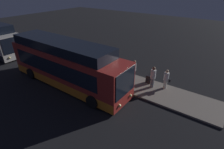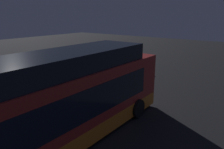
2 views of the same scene
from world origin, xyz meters
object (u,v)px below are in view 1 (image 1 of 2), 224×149
at_px(passenger_boarding, 134,69).
at_px(sign_post, 94,57).
at_px(passenger_with_bags, 153,76).
at_px(bus_lead, 66,65).
at_px(suitcase, 149,79).
at_px(passenger_waiting, 166,79).

height_order(passenger_boarding, sign_post, sign_post).
height_order(passenger_with_bags, sign_post, sign_post).
distance_m(bus_lead, suitcase, 7.10).
relative_size(bus_lead, passenger_boarding, 6.47).
xyz_separation_m(suitcase, sign_post, (-5.03, -1.26, 1.32)).
height_order(bus_lead, passenger_with_bags, bus_lead).
height_order(passenger_boarding, suitcase, passenger_boarding).
distance_m(passenger_waiting, passenger_with_bags, 1.05).
xyz_separation_m(bus_lead, suitcase, (5.77, 3.94, -1.24)).
relative_size(passenger_with_bags, suitcase, 1.97).
bearing_deg(passenger_waiting, sign_post, -94.33).
bearing_deg(suitcase, passenger_with_bags, -40.80).
xyz_separation_m(passenger_boarding, sign_post, (-3.62, -1.16, 0.68)).
xyz_separation_m(bus_lead, sign_post, (0.74, 2.68, 0.08)).
xyz_separation_m(passenger_boarding, suitcase, (1.41, 0.09, -0.64)).
xyz_separation_m(bus_lead, passenger_with_bags, (6.30, 3.48, -0.59)).
distance_m(passenger_boarding, sign_post, 3.86).
relative_size(passenger_waiting, sign_post, 0.63).
distance_m(bus_lead, passenger_boarding, 5.84).
xyz_separation_m(passenger_with_bags, suitcase, (-0.53, 0.46, -0.65)).
relative_size(bus_lead, suitcase, 12.36).
bearing_deg(sign_post, suitcase, 14.03).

